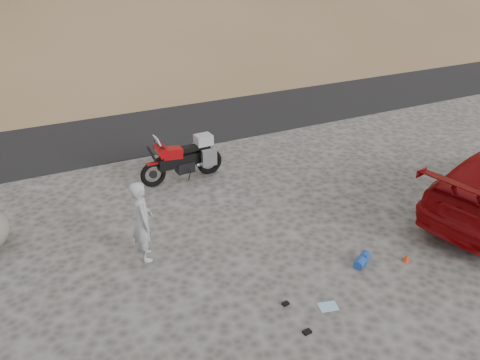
% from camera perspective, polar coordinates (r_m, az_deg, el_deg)
% --- Properties ---
extents(ground, '(140.00, 140.00, 0.00)m').
position_cam_1_polar(ground, '(9.85, 2.54, -7.93)').
color(ground, '#43403E').
rests_on(ground, ground).
extents(road, '(120.00, 7.00, 0.05)m').
position_cam_1_polar(road, '(17.45, -12.05, 7.46)').
color(road, black).
rests_on(road, ground).
extents(motorcycle, '(2.31, 0.72, 1.37)m').
position_cam_1_polar(motorcycle, '(12.35, -6.63, 2.61)').
color(motorcycle, black).
rests_on(motorcycle, ground).
extents(man, '(0.47, 0.66, 1.69)m').
position_cam_1_polar(man, '(9.69, -11.33, -9.16)').
color(man, '#9A999F').
rests_on(man, ground).
extents(gear_blue_mat, '(0.49, 0.39, 0.18)m').
position_cam_1_polar(gear_blue_mat, '(9.57, 14.64, -9.42)').
color(gear_blue_mat, '#1A409D').
rests_on(gear_blue_mat, ground).
extents(gear_bottle, '(0.08, 0.08, 0.21)m').
position_cam_1_polar(gear_bottle, '(9.59, 15.09, -9.32)').
color(gear_bottle, '#1A409D').
rests_on(gear_bottle, ground).
extents(gear_funnel, '(0.14, 0.14, 0.17)m').
position_cam_1_polar(gear_funnel, '(9.91, 19.66, -8.89)').
color(gear_funnel, red).
rests_on(gear_funnel, ground).
extents(gear_glove_a, '(0.14, 0.11, 0.04)m').
position_cam_1_polar(gear_glove_a, '(8.00, 8.18, -17.85)').
color(gear_glove_a, black).
rests_on(gear_glove_a, ground).
extents(gear_glove_b, '(0.13, 0.10, 0.04)m').
position_cam_1_polar(gear_glove_b, '(8.45, 5.58, -14.76)').
color(gear_glove_b, black).
rests_on(gear_glove_b, ground).
extents(gear_blue_cloth, '(0.37, 0.31, 0.01)m').
position_cam_1_polar(gear_blue_cloth, '(8.52, 10.69, -14.91)').
color(gear_blue_cloth, '#89BBD5').
rests_on(gear_blue_cloth, ground).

